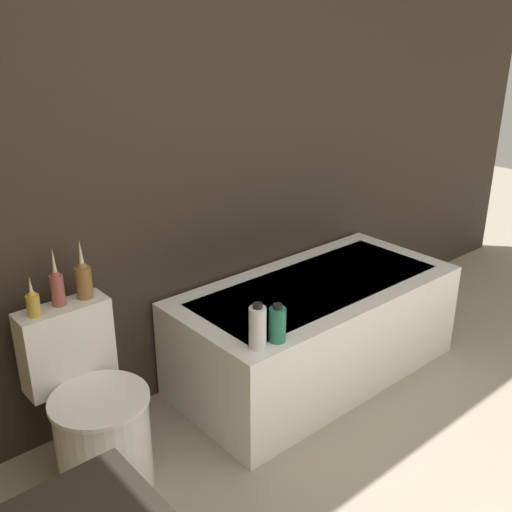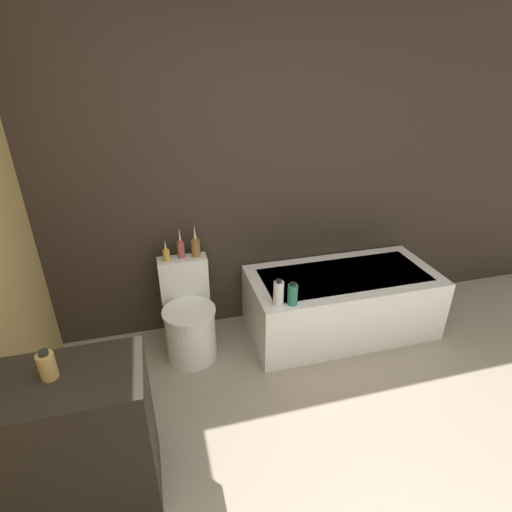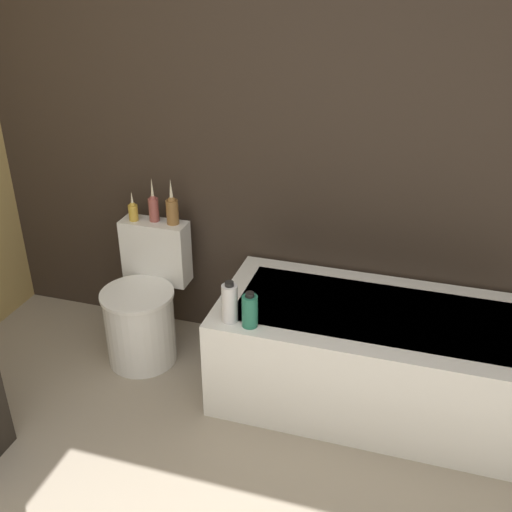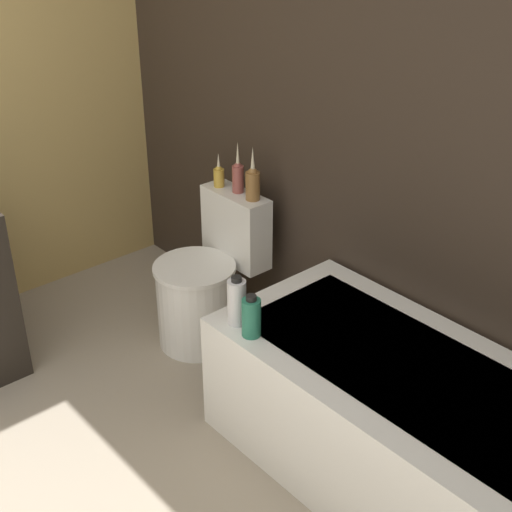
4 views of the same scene
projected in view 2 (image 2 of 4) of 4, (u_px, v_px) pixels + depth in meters
The scene contains 10 objects.
wall_back_tiled at pixel (246, 177), 3.14m from camera, with size 6.40×0.06×2.60m.
bathtub at pixel (341, 302), 3.40m from camera, with size 1.56×0.75×0.54m.
toilet at pixel (189, 320), 3.12m from camera, with size 0.40×0.54×0.75m.
vanity_counter at pixel (81, 440), 2.02m from camera, with size 0.71×0.45×0.84m.
soap_bottle_glass at pixel (47, 365), 1.80m from camera, with size 0.08×0.08×0.15m.
vase_gold at pixel (166, 254), 3.03m from camera, with size 0.05×0.05×0.17m.
vase_silver at pixel (181, 248), 3.07m from camera, with size 0.06×0.06×0.25m.
vase_bronze at pixel (196, 246), 3.09m from camera, with size 0.07×0.07×0.26m.
shampoo_bottle_tall at pixel (279, 293), 2.84m from camera, with size 0.08×0.08×0.21m.
shampoo_bottle_short at pixel (293, 294), 2.86m from camera, with size 0.07×0.07×0.18m.
Camera 2 is at (-0.72, -0.72, 2.16)m, focal length 28.00 mm.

